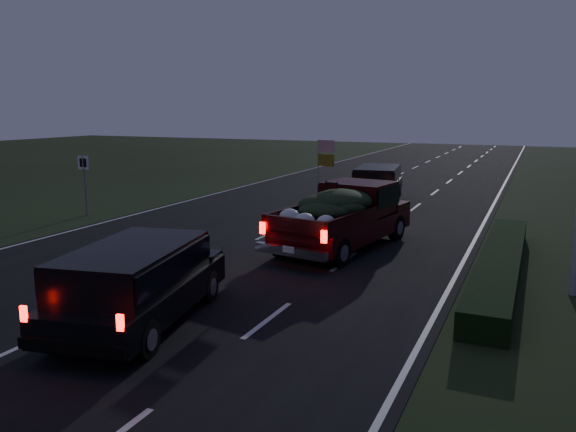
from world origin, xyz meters
The scene contains 7 objects.
ground centered at (0.00, 0.00, 0.00)m, with size 120.00×120.00×0.00m, color black.
road_asphalt centered at (0.00, 0.00, 0.01)m, with size 14.00×120.00×0.02m, color black.
hedge_row centered at (7.80, 3.00, 0.30)m, with size 1.00×10.00×0.60m, color black.
route_sign centered at (-8.50, 5.00, 1.66)m, with size 0.55×0.08×2.50m.
pickup_truck centered at (3.02, 4.18, 1.13)m, with size 3.09×6.05×3.03m.
lead_suv centered at (1.52, 13.67, 1.02)m, with size 2.60×4.92×1.35m.
rear_suv centered at (1.29, -3.80, 1.03)m, with size 2.87×5.05×1.37m.
Camera 1 is at (8.55, -12.48, 4.37)m, focal length 35.00 mm.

